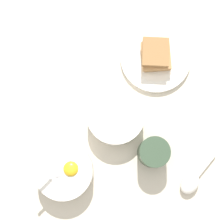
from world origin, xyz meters
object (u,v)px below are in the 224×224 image
Objects in this scene: toast_plate at (155,58)px; drinking_cup at (152,152)px; congee_bowl at (116,116)px; toast_sandwich at (156,55)px; egg_bowl at (65,171)px; soup_spoon at (192,181)px.

drinking_cup reaches higher than toast_plate.
congee_bowl is 1.94× the size of drinking_cup.
toast_sandwich is 0.27m from drinking_cup.
egg_bowl is 0.35m from soup_spoon.
egg_bowl is 1.90× the size of drinking_cup.
toast_plate is at bearing 100.15° from soup_spoon.
congee_bowl is at bearing 129.93° from drinking_cup.
toast_plate is 0.36m from soup_spoon.
toast_sandwich is at bearing 100.52° from soup_spoon.
toast_plate is at bearing 47.28° from egg_bowl.
egg_bowl is 0.20m from congee_bowl.
drinking_cup reaches higher than toast_sandwich.
toast_plate is 1.73× the size of soup_spoon.
egg_bowl is 0.98× the size of congee_bowl.
toast_sandwich is at bearing 52.23° from congee_bowl.
egg_bowl is at bearing -137.29° from congee_bowl.
egg_bowl reaches higher than toast_sandwich.
toast_sandwich is 0.60× the size of congee_bowl.
egg_bowl is 0.41m from toast_sandwich.
congee_bowl is at bearing 42.71° from egg_bowl.
congee_bowl is (-0.19, 0.19, 0.02)m from soup_spoon.
toast_sandwich is 0.21m from congee_bowl.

